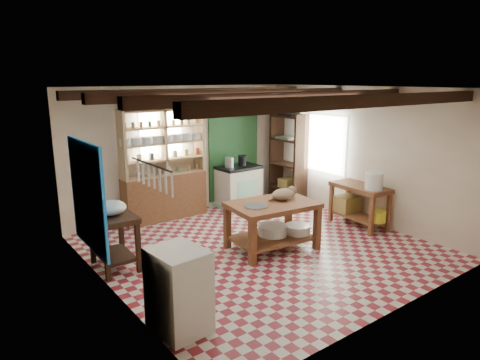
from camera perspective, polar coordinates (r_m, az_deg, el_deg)
floor at (r=7.20m, az=2.70°, el=-9.07°), size 5.00×5.00×0.02m
ceiling at (r=6.65m, az=2.95°, el=12.17°), size 5.00×5.00×0.02m
wall_back at (r=8.84m, az=-7.56°, el=3.93°), size 5.00×0.04×2.60m
wall_front at (r=5.20m, az=20.68°, el=-3.62°), size 5.00×0.04×2.60m
wall_left at (r=5.60m, az=-17.33°, el=-2.15°), size 0.04×5.00×2.60m
wall_right at (r=8.59m, az=15.82°, el=3.25°), size 0.04×5.00×2.60m
ceiling_beams at (r=6.66m, az=2.94°, el=11.14°), size 5.00×3.80×0.15m
blue_wall_patch at (r=6.49m, az=-19.66°, el=-2.05°), size 0.04×1.40×1.60m
green_wall_patch at (r=9.49m, az=-0.86°, el=4.39°), size 1.30×0.04×2.30m
window_back at (r=8.54m, az=-10.52°, el=6.19°), size 0.90×0.02×0.80m
window_right at (r=9.19m, az=10.85°, el=4.80°), size 0.02×1.30×1.20m
utensil_rail at (r=4.43m, az=-11.76°, el=0.53°), size 0.06×0.90×0.28m
pot_rack at (r=9.05m, az=0.71°, el=9.87°), size 0.86×0.12×0.36m
shelving_unit at (r=8.46m, az=-10.13°, el=2.02°), size 1.70×0.34×2.20m
tall_rack at (r=9.67m, az=6.45°, el=2.97°), size 0.40×0.86×2.00m
work_table at (r=7.05m, az=4.30°, el=-6.09°), size 1.48×1.08×0.79m
stove at (r=9.34m, az=-0.18°, el=-0.80°), size 0.92×0.63×0.89m
prep_table at (r=6.60m, az=-16.41°, el=-7.84°), size 0.59×0.83×0.82m
white_cabinet at (r=4.90m, az=-8.19°, el=-14.34°), size 0.57×0.67×0.95m
right_counter at (r=8.38m, az=15.58°, el=-3.32°), size 0.64×1.15×0.80m
cat at (r=7.08m, az=5.81°, el=-1.91°), size 0.43×0.34×0.19m
steel_tray at (r=6.70m, az=2.13°, el=-3.48°), size 0.42×0.42×0.02m
basin_large at (r=7.15m, az=4.39°, el=-6.67°), size 0.53×0.53×0.17m
basin_small at (r=7.26m, az=7.69°, el=-6.51°), size 0.46×0.46×0.15m
kettle_left at (r=9.07m, az=-1.43°, el=2.37°), size 0.20×0.20×0.22m
kettle_right at (r=9.28m, az=0.31°, el=2.62°), size 0.18×0.18×0.22m
enamel_bowl at (r=6.44m, az=-16.72°, el=-3.56°), size 0.43×0.43×0.21m
white_bucket at (r=7.98m, az=17.43°, el=-0.15°), size 0.34×0.34×0.31m
wicker_basket at (r=8.59m, az=14.10°, el=-3.06°), size 0.47×0.39×0.31m
yellow_tub at (r=8.13m, az=17.88°, el=-4.62°), size 0.31×0.31×0.21m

